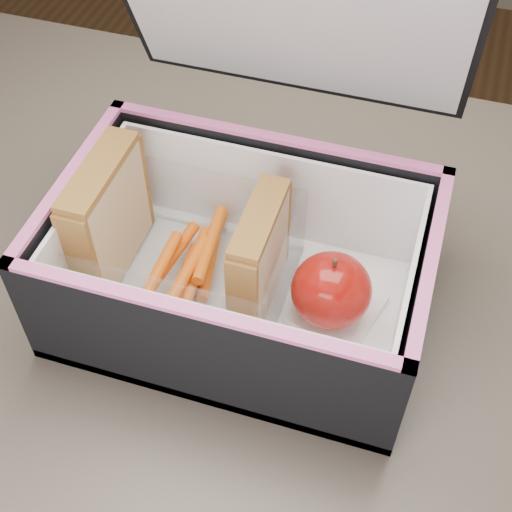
{
  "coord_description": "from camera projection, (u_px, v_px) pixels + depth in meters",
  "views": [
    {
      "loc": [
        0.12,
        -0.35,
        1.28
      ],
      "look_at": [
        0.0,
        0.03,
        0.81
      ],
      "focal_mm": 50.0,
      "sensor_mm": 36.0,
      "label": 1
    }
  ],
  "objects": [
    {
      "name": "kitchen_table",
      "position": [
        244.0,
        376.0,
        0.71
      ],
      "size": [
        1.2,
        0.8,
        0.75
      ],
      "color": "brown",
      "rests_on": "ground"
    },
    {
      "name": "plastic_tub",
      "position": [
        184.0,
        251.0,
        0.63
      ],
      "size": [
        0.19,
        0.13,
        0.08
      ],
      "primitive_type": null,
      "color": "white",
      "rests_on": "lunch_bag"
    },
    {
      "name": "lunch_bag",
      "position": [
        243.0,
        255.0,
        0.61
      ],
      "size": [
        0.31,
        0.29,
        0.3
      ],
      "color": "black",
      "rests_on": "kitchen_table"
    },
    {
      "name": "sandwich_right",
      "position": [
        259.0,
        257.0,
        0.6
      ],
      "size": [
        0.03,
        0.09,
        0.1
      ],
      "color": "tan",
      "rests_on": "plastic_tub"
    },
    {
      "name": "sandwich_left",
      "position": [
        108.0,
        217.0,
        0.63
      ],
      "size": [
        0.03,
        0.1,
        0.12
      ],
      "color": "tan",
      "rests_on": "plastic_tub"
    },
    {
      "name": "red_apple",
      "position": [
        331.0,
        290.0,
        0.6
      ],
      "size": [
        0.08,
        0.08,
        0.07
      ],
      "rotation": [
        0.0,
        0.0,
        0.22
      ],
      "color": "#810600",
      "rests_on": "paper_napkin"
    },
    {
      "name": "paper_napkin",
      "position": [
        336.0,
        310.0,
        0.63
      ],
      "size": [
        0.09,
        0.09,
        0.01
      ],
      "primitive_type": "cube",
      "rotation": [
        0.0,
        0.0,
        -0.26
      ],
      "color": "white",
      "rests_on": "lunch_bag"
    },
    {
      "name": "carrot_sticks",
      "position": [
        192.0,
        262.0,
        0.65
      ],
      "size": [
        0.06,
        0.15,
        0.03
      ],
      "color": "#CF610C",
      "rests_on": "plastic_tub"
    }
  ]
}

